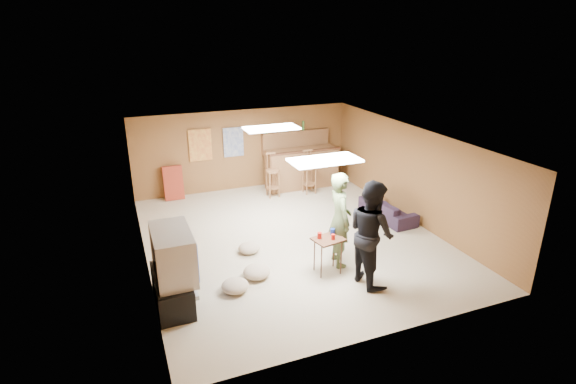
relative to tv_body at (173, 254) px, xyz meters
name	(u,v)px	position (x,y,z in m)	size (l,w,h in m)	color
ground	(291,238)	(2.65, 1.50, -0.90)	(7.00, 7.00, 0.00)	#B7AA8C
ceiling	(292,139)	(2.65, 1.50, 1.30)	(6.00, 7.00, 0.02)	silver
wall_back	(244,150)	(2.65, 5.00, 0.20)	(6.00, 0.02, 2.20)	brown
wall_front	(385,272)	(2.65, -2.00, 0.20)	(6.00, 0.02, 2.20)	brown
wall_left	(141,211)	(-0.35, 1.50, 0.20)	(0.02, 7.00, 2.20)	brown
wall_right	(412,174)	(5.65, 1.50, 0.20)	(0.02, 7.00, 2.20)	brown
tv_stand	(172,290)	(-0.07, 0.00, -0.65)	(0.55, 1.30, 0.50)	black
dvd_box	(186,292)	(0.15, 0.00, -0.75)	(0.35, 0.50, 0.08)	#B2B2B7
tv_body	(173,254)	(0.00, 0.00, 0.00)	(0.60, 1.10, 0.80)	#B2B2B7
tv_screen	(192,251)	(0.31, 0.00, 0.00)	(0.02, 0.95, 0.65)	navy
bar_counter	(302,168)	(4.15, 4.45, -0.35)	(2.00, 0.60, 1.10)	brown
bar_lip	(305,151)	(4.15, 4.20, 0.20)	(2.10, 0.12, 0.05)	#452516
bar_shelf	(296,132)	(4.15, 4.90, 0.60)	(2.00, 0.18, 0.05)	brown
bar_backing	(295,142)	(4.15, 4.92, 0.30)	(2.00, 0.14, 0.60)	brown
poster_left	(200,145)	(1.45, 4.96, 0.45)	(0.60, 0.03, 0.85)	#BF3F26
poster_right	(233,142)	(2.35, 4.96, 0.45)	(0.55, 0.03, 0.80)	#334C99
folding_chair_stack	(173,183)	(0.65, 4.80, -0.45)	(0.50, 0.14, 0.90)	#A0301D
ceiling_panel_front	(325,160)	(2.65, 0.00, 1.27)	(1.20, 0.60, 0.04)	white
ceiling_panel_back	(271,128)	(2.65, 2.70, 1.27)	(1.20, 0.60, 0.04)	white
person_olive	(340,219)	(3.09, 0.19, 0.02)	(0.67, 0.44, 1.84)	#4E5E36
person_black	(371,233)	(3.30, -0.58, 0.05)	(0.92, 0.72, 1.90)	black
sofa	(388,209)	(5.19, 1.69, -0.67)	(1.58, 0.62, 0.46)	black
tray_table	(328,255)	(2.75, -0.05, -0.55)	(0.53, 0.43, 0.69)	#452516
cup_red_near	(320,236)	(2.60, 0.02, -0.15)	(0.08, 0.08, 0.11)	#B2130B
cup_red_far	(333,237)	(2.81, -0.11, -0.16)	(0.07, 0.07, 0.10)	#B2130B
cup_blue	(332,232)	(2.89, 0.07, -0.15)	(0.09, 0.09, 0.12)	navy
bar_stool_left	(273,175)	(3.14, 4.03, -0.31)	(0.38, 0.38, 1.19)	brown
bar_stool_right	(309,174)	(4.15, 3.92, -0.36)	(0.34, 0.34, 1.07)	brown
cushion_near_tv	(257,272)	(1.47, 0.26, -0.79)	(0.49, 0.49, 0.22)	tan
cushion_mid	(249,248)	(1.61, 1.23, -0.80)	(0.44, 0.44, 0.20)	tan
cushion_far	(235,286)	(0.98, -0.04, -0.79)	(0.48, 0.48, 0.21)	tan
bottle_row	(285,127)	(3.81, 4.88, 0.75)	(1.20, 0.08, 0.26)	#3F7233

